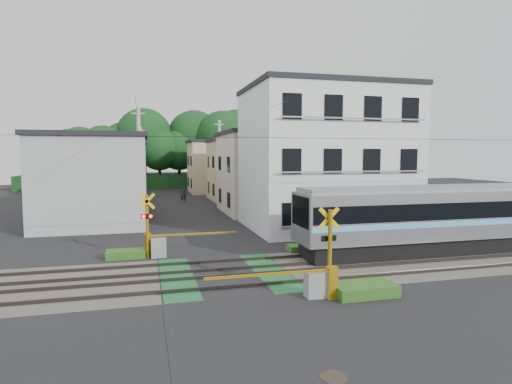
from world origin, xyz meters
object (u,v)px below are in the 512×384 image
object	(u,v)px
crossing_signal_near	(319,277)
manhole_cover	(334,377)
crossing_signal_far	(157,242)
pedestrian	(183,194)
apartment_block	(325,158)

from	to	relation	value
crossing_signal_near	manhole_cover	distance (m)	5.32
crossing_signal_near	manhole_cover	bearing A→B (deg)	-109.28
crossing_signal_far	crossing_signal_near	bearing A→B (deg)	-54.71
pedestrian	crossing_signal_far	bearing A→B (deg)	87.29
pedestrian	manhole_cover	distance (m)	35.49
pedestrian	manhole_cover	world-z (taller)	pedestrian
pedestrian	manhole_cover	xyz separation A→B (m)	(0.18, -35.48, -0.86)
crossing_signal_far	apartment_block	size ratio (longest dim) A/B	0.46
crossing_signal_near	apartment_block	bearing A→B (deg)	65.78
crossing_signal_far	pedestrian	size ratio (longest dim) A/B	2.72
crossing_signal_near	manhole_cover	size ratio (longest dim) A/B	7.59
crossing_signal_near	pedestrian	xyz separation A→B (m)	(-1.92, 30.50, 0.16)
manhole_cover	pedestrian	bearing A→B (deg)	90.29
crossing_signal_near	pedestrian	size ratio (longest dim) A/B	2.72
crossing_signal_near	apartment_block	xyz separation A→B (m)	(5.91, 13.15, 3.94)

